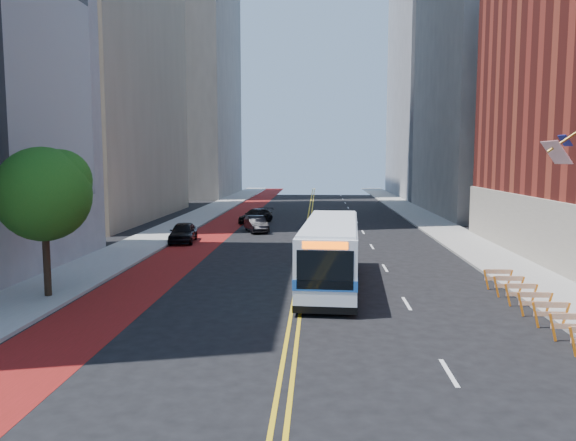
# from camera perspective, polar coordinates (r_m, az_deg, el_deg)

# --- Properties ---
(ground) EXTENTS (160.00, 160.00, 0.00)m
(ground) POSITION_cam_1_polar(r_m,az_deg,el_deg) (19.35, 0.28, -12.76)
(ground) COLOR black
(ground) RESTS_ON ground
(sidewalk_left) EXTENTS (4.00, 140.00, 0.15)m
(sidewalk_left) POSITION_cam_1_polar(r_m,az_deg,el_deg) (50.35, -11.80, -0.95)
(sidewalk_left) COLOR gray
(sidewalk_left) RESTS_ON ground
(sidewalk_right) EXTENTS (4.00, 140.00, 0.15)m
(sidewalk_right) POSITION_cam_1_polar(r_m,az_deg,el_deg) (49.92, 15.90, -1.12)
(sidewalk_right) COLOR gray
(sidewalk_right) RESTS_ON ground
(bus_lane_paint) EXTENTS (3.60, 140.00, 0.01)m
(bus_lane_paint) POSITION_cam_1_polar(r_m,az_deg,el_deg) (49.50, -7.43, -1.07)
(bus_lane_paint) COLOR #60120D
(bus_lane_paint) RESTS_ON ground
(center_line_inner) EXTENTS (0.14, 140.00, 0.01)m
(center_line_inner) POSITION_cam_1_polar(r_m,az_deg,el_deg) (48.69, 1.78, -1.15)
(center_line_inner) COLOR gold
(center_line_inner) RESTS_ON ground
(center_line_outer) EXTENTS (0.14, 140.00, 0.01)m
(center_line_outer) POSITION_cam_1_polar(r_m,az_deg,el_deg) (48.69, 2.20, -1.15)
(center_line_outer) COLOR gold
(center_line_outer) RESTS_ON ground
(lane_dashes) EXTENTS (0.14, 98.20, 0.01)m
(lane_dashes) POSITION_cam_1_polar(r_m,az_deg,el_deg) (56.76, 6.99, -0.12)
(lane_dashes) COLOR silver
(lane_dashes) RESTS_ON ground
(midrise_right_near) EXTENTS (18.00, 26.00, 40.00)m
(midrise_right_near) POSITION_cam_1_polar(r_m,az_deg,el_deg) (71.19, 22.10, 16.94)
(midrise_right_near) COLOR slate
(midrise_right_near) RESTS_ON ground
(midrise_right_far) EXTENTS (20.00, 28.00, 55.00)m
(midrise_right_far) POSITION_cam_1_polar(r_m,az_deg,el_deg) (101.24, 17.05, 18.12)
(midrise_right_far) COLOR gray
(midrise_right_far) RESTS_ON ground
(midrise_left_far) EXTENTS (20.00, 26.00, 65.00)m
(midrise_left_far) POSITION_cam_1_polar(r_m,az_deg,el_deg) (102.82, -11.85, 20.94)
(midrise_left_far) COLOR slate
(midrise_left_far) RESTS_ON ground
(construction_barriers) EXTENTS (1.42, 10.91, 1.00)m
(construction_barriers) POSITION_cam_1_polar(r_m,az_deg,el_deg) (24.05, 24.45, -7.85)
(construction_barriers) COLOR orange
(construction_barriers) RESTS_ON ground
(street_tree) EXTENTS (4.20, 4.20, 6.70)m
(street_tree) POSITION_cam_1_polar(r_m,az_deg,el_deg) (27.20, -23.45, 2.82)
(street_tree) COLOR black
(street_tree) RESTS_ON sidewalk_left
(transit_bus) EXTENTS (3.32, 11.97, 3.25)m
(transit_bus) POSITION_cam_1_polar(r_m,az_deg,el_deg) (28.11, 4.37, -3.18)
(transit_bus) COLOR white
(transit_bus) RESTS_ON ground
(car_a) EXTENTS (2.19, 4.63, 1.53)m
(car_a) POSITION_cam_1_polar(r_m,az_deg,el_deg) (43.19, -10.61, -1.19)
(car_a) COLOR black
(car_a) RESTS_ON ground
(car_b) EXTENTS (2.65, 4.39, 1.37)m
(car_b) POSITION_cam_1_polar(r_m,az_deg,el_deg) (48.53, -3.23, -0.37)
(car_b) COLOR black
(car_b) RESTS_ON ground
(car_c) EXTENTS (3.52, 5.13, 1.38)m
(car_c) POSITION_cam_1_polar(r_m,az_deg,el_deg) (55.35, -3.27, 0.46)
(car_c) COLOR black
(car_c) RESTS_ON ground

